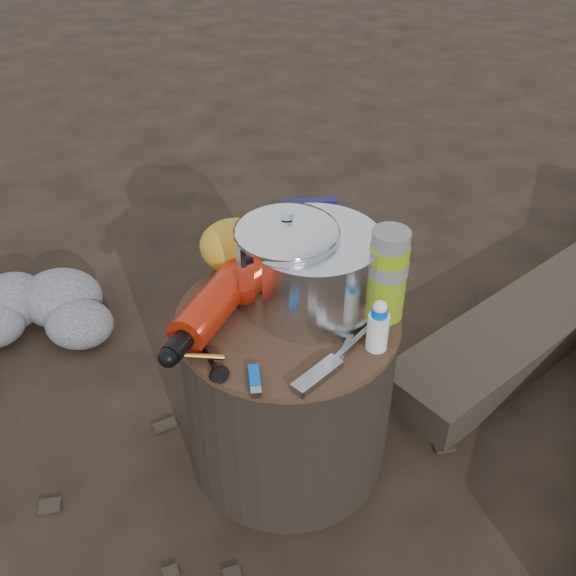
% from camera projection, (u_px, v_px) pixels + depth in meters
% --- Properties ---
extents(ground, '(60.00, 60.00, 0.00)m').
position_uv_depth(ground, '(288.00, 450.00, 1.56)').
color(ground, black).
rests_on(ground, ground).
extents(stump, '(0.45, 0.45, 0.41)m').
position_uv_depth(stump, '(288.00, 389.00, 1.43)').
color(stump, black).
rests_on(stump, ground).
extents(log_small, '(0.92, 1.15, 0.10)m').
position_uv_depth(log_small, '(555.00, 307.00, 1.91)').
color(log_small, '#332C22').
rests_on(log_small, ground).
extents(foil_windscreen, '(0.26, 0.26, 0.16)m').
position_uv_depth(foil_windscreen, '(314.00, 271.00, 1.30)').
color(foil_windscreen, silver).
rests_on(foil_windscreen, stump).
extents(camping_pot, '(0.20, 0.20, 0.20)m').
position_uv_depth(camping_pot, '(287.00, 261.00, 1.29)').
color(camping_pot, silver).
rests_on(camping_pot, stump).
extents(fuel_bottle, '(0.13, 0.33, 0.08)m').
position_uv_depth(fuel_bottle, '(217.00, 301.00, 1.28)').
color(fuel_bottle, '#B2210A').
rests_on(fuel_bottle, stump).
extents(thermos, '(0.08, 0.08, 0.19)m').
position_uv_depth(thermos, '(387.00, 275.00, 1.26)').
color(thermos, '#82A414').
rests_on(thermos, stump).
extents(travel_mug, '(0.08, 0.08, 0.12)m').
position_uv_depth(travel_mug, '(349.00, 256.00, 1.37)').
color(travel_mug, black).
rests_on(travel_mug, stump).
extents(stuff_sack, '(0.17, 0.14, 0.12)m').
position_uv_depth(stuff_sack, '(239.00, 247.00, 1.40)').
color(stuff_sack, gold).
rests_on(stuff_sack, stump).
extents(food_pouch, '(0.12, 0.07, 0.15)m').
position_uv_depth(food_pouch, '(308.00, 234.00, 1.41)').
color(food_pouch, '#110E52').
rests_on(food_pouch, stump).
extents(lighter, '(0.04, 0.08, 0.01)m').
position_uv_depth(lighter, '(254.00, 377.00, 1.16)').
color(lighter, '#005BF1').
rests_on(lighter, stump).
extents(multitool, '(0.08, 0.11, 0.02)m').
position_uv_depth(multitool, '(317.00, 376.00, 1.16)').
color(multitool, '#9FA0A4').
rests_on(multitool, stump).
extents(pot_grabber, '(0.07, 0.14, 0.01)m').
position_uv_depth(pot_grabber, '(346.00, 345.00, 1.23)').
color(pot_grabber, '#9FA0A4').
rests_on(pot_grabber, stump).
extents(spork, '(0.11, 0.12, 0.01)m').
position_uv_depth(spork, '(206.00, 352.00, 1.22)').
color(spork, black).
rests_on(spork, stump).
extents(squeeze_bottle, '(0.04, 0.04, 0.10)m').
position_uv_depth(squeeze_bottle, '(378.00, 328.00, 1.21)').
color(squeeze_bottle, white).
rests_on(squeeze_bottle, stump).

